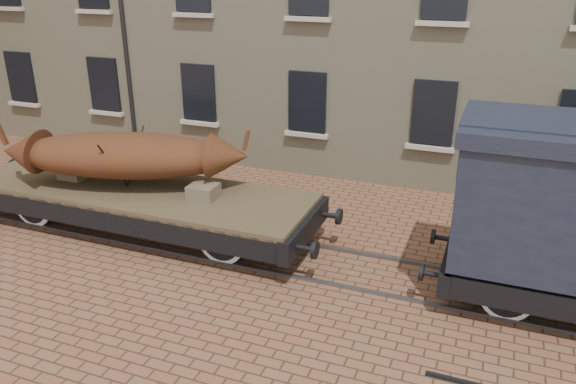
% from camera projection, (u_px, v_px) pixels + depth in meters
% --- Properties ---
extents(ground, '(90.00, 90.00, 0.00)m').
position_uv_depth(ground, '(341.00, 268.00, 11.56)').
color(ground, brown).
extents(rail_track, '(30.00, 1.52, 0.06)m').
position_uv_depth(rail_track, '(341.00, 267.00, 11.55)').
color(rail_track, '#59595E').
rests_on(rail_track, ground).
extents(flatcar_wagon, '(9.23, 2.50, 1.39)m').
position_uv_depth(flatcar_wagon, '(138.00, 196.00, 12.87)').
color(flatcar_wagon, brown).
rests_on(flatcar_wagon, ground).
extents(iron_boat, '(5.67, 2.96, 1.41)m').
position_uv_depth(iron_boat, '(124.00, 155.00, 12.58)').
color(iron_boat, '#4B2A0D').
rests_on(iron_boat, flatcar_wagon).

